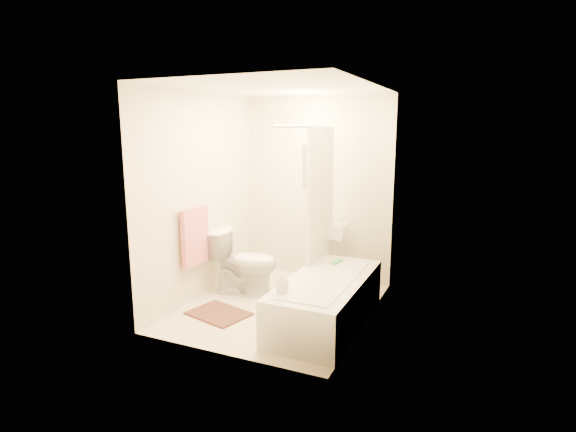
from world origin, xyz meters
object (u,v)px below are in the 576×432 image
at_px(toilet, 245,262).
at_px(soap_bottle, 282,283).
at_px(sink, 328,251).
at_px(bathtub, 327,301).
at_px(bath_mat, 219,314).

xyz_separation_m(toilet, soap_bottle, (0.95, -0.96, 0.18)).
bearing_deg(sink, toilet, -141.30).
xyz_separation_m(sink, soap_bottle, (0.13, -1.69, 0.14)).
relative_size(toilet, bathtub, 0.47).
bearing_deg(bath_mat, bathtub, 14.29).
relative_size(toilet, soap_bottle, 4.30).
height_order(bathtub, soap_bottle, soap_bottle).
xyz_separation_m(bathtub, bath_mat, (-1.13, -0.29, -0.23)).
bearing_deg(soap_bottle, sink, 94.56).
xyz_separation_m(bathtub, soap_bottle, (-0.24, -0.56, 0.33)).
bearing_deg(soap_bottle, toilet, 134.68).
height_order(toilet, bath_mat, toilet).
xyz_separation_m(toilet, bathtub, (1.19, -0.40, -0.16)).
distance_m(sink, bath_mat, 1.66).
bearing_deg(bathtub, soap_bottle, -113.79).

